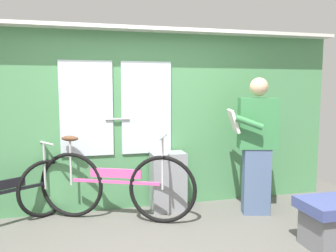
% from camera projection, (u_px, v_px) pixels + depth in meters
% --- Properties ---
extents(train_door_wall, '(5.17, 0.28, 2.16)m').
position_uv_depth(train_door_wall, '(133.00, 116.00, 4.06)').
color(train_door_wall, '#4C8C56').
rests_on(train_door_wall, ground_plane).
extents(bicycle_leaning_behind, '(1.66, 0.80, 0.96)m').
position_uv_depth(bicycle_leaning_behind, '(115.00, 185.00, 3.72)').
color(bicycle_leaning_behind, black).
rests_on(bicycle_leaning_behind, ground_plane).
extents(passenger_reading_newspaper, '(0.60, 0.53, 1.58)m').
position_uv_depth(passenger_reading_newspaper, '(256.00, 143.00, 3.87)').
color(passenger_reading_newspaper, slate).
rests_on(passenger_reading_newspaper, ground_plane).
extents(trash_bin_by_wall, '(0.40, 0.28, 0.70)m').
position_uv_depth(trash_bin_by_wall, '(168.00, 181.00, 4.03)').
color(trash_bin_by_wall, gray).
rests_on(trash_bin_by_wall, ground_plane).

